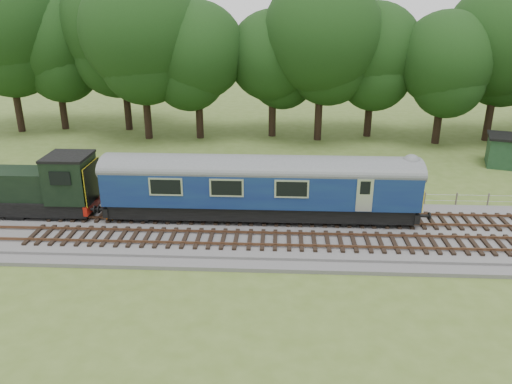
{
  "coord_description": "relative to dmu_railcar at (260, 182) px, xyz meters",
  "views": [
    {
      "loc": [
        -3.35,
        -25.71,
        12.44
      ],
      "look_at": [
        -4.7,
        1.4,
        2.0
      ],
      "focal_mm": 35.0,
      "sensor_mm": 36.0,
      "label": 1
    }
  ],
  "objects": [
    {
      "name": "ballast",
      "position": [
        4.45,
        -1.4,
        -2.43
      ],
      "size": [
        70.0,
        7.0,
        0.35
      ],
      "primitive_type": "cube",
      "color": "#4C4C4F",
      "rests_on": "ground"
    },
    {
      "name": "dmu_railcar",
      "position": [
        0.0,
        0.0,
        0.0
      ],
      "size": [
        18.05,
        2.86,
        3.88
      ],
      "color": "black",
      "rests_on": "ground"
    },
    {
      "name": "track_north",
      "position": [
        4.45,
        -0.0,
        -2.19
      ],
      "size": [
        67.2,
        2.4,
        0.21
      ],
      "color": "black",
      "rests_on": "ballast"
    },
    {
      "name": "track_south",
      "position": [
        4.45,
        -3.0,
        -2.19
      ],
      "size": [
        67.2,
        2.4,
        0.21
      ],
      "color": "black",
      "rests_on": "ballast"
    },
    {
      "name": "ground",
      "position": [
        4.45,
        -1.4,
        -2.61
      ],
      "size": [
        120.0,
        120.0,
        0.0
      ],
      "primitive_type": "plane",
      "color": "#4A6123",
      "rests_on": "ground"
    },
    {
      "name": "shed",
      "position": [
        19.19,
        12.14,
        -1.35
      ],
      "size": [
        3.79,
        3.79,
        2.48
      ],
      "rotation": [
        0.0,
        0.0,
        -0.3
      ],
      "color": "#19381F",
      "rests_on": "ground"
    },
    {
      "name": "worker",
      "position": [
        -8.83,
        -0.77,
        -1.44
      ],
      "size": [
        0.7,
        0.69,
        1.63
      ],
      "primitive_type": "imported",
      "rotation": [
        0.0,
        0.0,
        0.75
      ],
      "color": "orange",
      "rests_on": "ballast"
    },
    {
      "name": "tree_line",
      "position": [
        4.45,
        20.6,
        -2.61
      ],
      "size": [
        70.0,
        8.0,
        18.0
      ],
      "primitive_type": null,
      "color": "black",
      "rests_on": "ground"
    },
    {
      "name": "fence",
      "position": [
        4.45,
        3.1,
        -2.61
      ],
      "size": [
        64.0,
        0.12,
        1.0
      ],
      "primitive_type": null,
      "color": "#6B6054",
      "rests_on": "ground"
    },
    {
      "name": "shunter_loco",
      "position": [
        -13.93,
        0.0,
        -0.63
      ],
      "size": [
        8.91,
        2.6,
        3.38
      ],
      "color": "black",
      "rests_on": "ground"
    }
  ]
}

